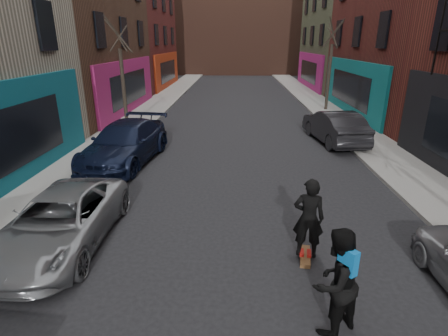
# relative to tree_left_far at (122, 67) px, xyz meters

# --- Properties ---
(sidewalk_left) EXTENTS (2.50, 84.00, 0.13)m
(sidewalk_left) POSITION_rel_tree_left_far_xyz_m (-0.05, 12.00, -3.31)
(sidewalk_left) COLOR gray
(sidewalk_left) RESTS_ON ground
(sidewalk_right) EXTENTS (2.50, 84.00, 0.13)m
(sidewalk_right) POSITION_rel_tree_left_far_xyz_m (12.45, 12.00, -3.31)
(sidewalk_right) COLOR gray
(sidewalk_right) RESTS_ON ground
(building_far) EXTENTS (40.00, 10.00, 14.00)m
(building_far) POSITION_rel_tree_left_far_xyz_m (6.20, 38.00, 3.62)
(building_far) COLOR #47281E
(building_far) RESTS_ON ground
(tree_left_far) EXTENTS (2.00, 2.00, 6.50)m
(tree_left_far) POSITION_rel_tree_left_far_xyz_m (0.00, 0.00, 0.00)
(tree_left_far) COLOR black
(tree_left_far) RESTS_ON sidewalk_left
(tree_right_far) EXTENTS (2.00, 2.00, 6.80)m
(tree_right_far) POSITION_rel_tree_left_far_xyz_m (12.40, 6.00, 0.15)
(tree_right_far) COLOR black
(tree_right_far) RESTS_ON sidewalk_right
(parked_left_far) EXTENTS (2.13, 4.60, 1.28)m
(parked_left_far) POSITION_rel_tree_left_far_xyz_m (1.91, -11.64, -2.74)
(parked_left_far) COLOR gray
(parked_left_far) RESTS_ON ground
(parked_left_end) EXTENTS (2.87, 5.72, 1.59)m
(parked_left_end) POSITION_rel_tree_left_far_xyz_m (1.60, -5.49, -2.58)
(parked_left_end) COLOR black
(parked_left_end) RESTS_ON ground
(parked_right_end) EXTENTS (2.28, 4.90, 1.56)m
(parked_right_end) POSITION_rel_tree_left_far_xyz_m (10.80, -2.17, -2.60)
(parked_right_end) COLOR black
(parked_right_end) RESTS_ON ground
(skateboard) EXTENTS (0.36, 0.83, 0.10)m
(skateboard) POSITION_rel_tree_left_far_xyz_m (7.64, -12.05, -3.33)
(skateboard) COLOR brown
(skateboard) RESTS_ON ground
(skateboarder) EXTENTS (0.74, 0.55, 1.85)m
(skateboarder) POSITION_rel_tree_left_far_xyz_m (7.64, -12.05, -2.36)
(skateboarder) COLOR black
(skateboarder) RESTS_ON skateboard
(pedestrian) EXTENTS (1.18, 1.13, 1.92)m
(pedestrian) POSITION_rel_tree_left_far_xyz_m (7.68, -14.11, -2.41)
(pedestrian) COLOR black
(pedestrian) RESTS_ON ground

